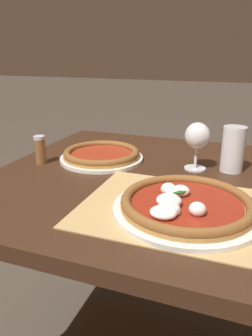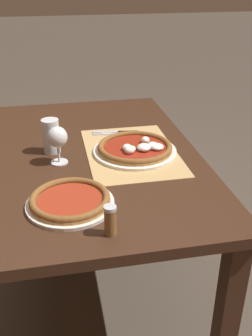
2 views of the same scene
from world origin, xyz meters
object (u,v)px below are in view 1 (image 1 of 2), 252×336
(wine_glass, at_px, (197,138))
(pint_glass, at_px, (233,150))
(pizza_near, at_px, (185,205))
(pizza_far, at_px, (102,155))
(pepper_shaker, at_px, (40,150))

(wine_glass, relative_size, pint_glass, 1.07)
(pizza_near, xyz_separation_m, pizza_far, (-0.35, 0.30, -0.00))
(pizza_far, relative_size, pint_glass, 2.02)
(pizza_far, distance_m, wine_glass, 0.34)
(pizza_near, relative_size, pint_glass, 2.42)
(wine_glass, height_order, pepper_shaker, wine_glass)
(wine_glass, relative_size, pepper_shaker, 1.60)
(pepper_shaker, bearing_deg, wine_glass, 14.05)
(wine_glass, distance_m, pint_glass, 0.12)
(pizza_near, height_order, pepper_shaker, pepper_shaker)
(pizza_near, xyz_separation_m, pint_glass, (0.08, 0.34, 0.05))
(pizza_far, xyz_separation_m, pint_glass, (0.44, 0.04, 0.05))
(wine_glass, bearing_deg, pint_glass, 12.16)
(wine_glass, xyz_separation_m, pepper_shaker, (-0.51, -0.13, -0.06))
(pizza_near, xyz_separation_m, pepper_shaker, (-0.53, 0.19, 0.03))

